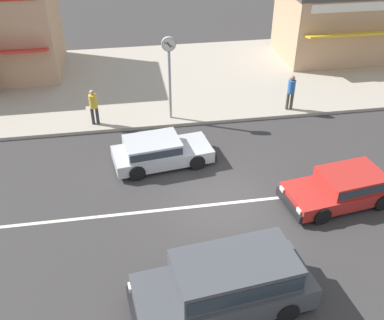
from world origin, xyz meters
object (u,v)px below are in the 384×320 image
object	(u,v)px
street_clock	(169,60)
pedestrian_mid_kerb	(93,105)
minivan_dark_grey_0	(228,282)
hatchback_silver_1	(159,151)
hatchback_red_2	(344,187)
shopfront_far_kios	(342,22)
pedestrian_near_clock	(291,90)
shopfront_mid_block	(12,24)

from	to	relation	value
street_clock	pedestrian_mid_kerb	distance (m)	3.75
minivan_dark_grey_0	hatchback_silver_1	world-z (taller)	minivan_dark_grey_0
minivan_dark_grey_0	hatchback_red_2	size ratio (longest dim) A/B	1.22
hatchback_red_2	pedestrian_mid_kerb	size ratio (longest dim) A/B	2.50
minivan_dark_grey_0	street_clock	world-z (taller)	street_clock
hatchback_silver_1	hatchback_red_2	world-z (taller)	same
pedestrian_mid_kerb	shopfront_far_kios	world-z (taller)	shopfront_far_kios
pedestrian_near_clock	pedestrian_mid_kerb	bearing A→B (deg)	179.83
hatchback_silver_1	hatchback_red_2	bearing A→B (deg)	-28.55
pedestrian_mid_kerb	pedestrian_near_clock	bearing A→B (deg)	-0.17
shopfront_far_kios	street_clock	bearing A→B (deg)	-150.17
hatchback_silver_1	pedestrian_mid_kerb	size ratio (longest dim) A/B	2.49
street_clock	pedestrian_mid_kerb	world-z (taller)	street_clock
street_clock	pedestrian_near_clock	xyz separation A→B (m)	(5.51, -0.07, -1.73)
pedestrian_mid_kerb	shopfront_far_kios	bearing A→B (deg)	23.74
pedestrian_mid_kerb	hatchback_silver_1	bearing A→B (deg)	-53.34
hatchback_silver_1	pedestrian_near_clock	distance (m)	7.19
pedestrian_near_clock	pedestrian_mid_kerb	distance (m)	8.83
minivan_dark_grey_0	pedestrian_near_clock	distance (m)	11.42
hatchback_red_2	shopfront_far_kios	bearing A→B (deg)	66.65
minivan_dark_grey_0	street_clock	xyz separation A→B (m)	(-0.25, 10.20, 2.00)
hatchback_silver_1	shopfront_mid_block	world-z (taller)	shopfront_mid_block
minivan_dark_grey_0	shopfront_far_kios	bearing A→B (deg)	57.54
minivan_dark_grey_0	shopfront_mid_block	world-z (taller)	shopfront_mid_block
minivan_dark_grey_0	shopfront_mid_block	xyz separation A→B (m)	(-7.65, 16.88, 1.84)
minivan_dark_grey_0	pedestrian_mid_kerb	xyz separation A→B (m)	(-3.57, 10.15, 0.24)
street_clock	shopfront_far_kios	bearing A→B (deg)	29.83
hatchback_silver_1	shopfront_mid_block	distance (m)	12.15
minivan_dark_grey_0	street_clock	distance (m)	10.39
hatchback_silver_1	pedestrian_mid_kerb	world-z (taller)	pedestrian_mid_kerb
hatchback_red_2	street_clock	size ratio (longest dim) A/B	1.09
minivan_dark_grey_0	shopfront_far_kios	distance (m)	19.33
shopfront_far_kios	hatchback_silver_1	bearing A→B (deg)	-140.57
minivan_dark_grey_0	hatchback_silver_1	size ratio (longest dim) A/B	1.22
pedestrian_near_clock	shopfront_far_kios	world-z (taller)	shopfront_far_kios
street_clock	shopfront_mid_block	xyz separation A→B (m)	(-7.40, 6.68, -0.16)
hatchback_red_2	shopfront_mid_block	world-z (taller)	shopfront_mid_block
hatchback_red_2	pedestrian_near_clock	bearing A→B (deg)	86.58
street_clock	shopfront_mid_block	bearing A→B (deg)	137.93
pedestrian_mid_kerb	shopfront_mid_block	distance (m)	8.03
street_clock	pedestrian_near_clock	world-z (taller)	street_clock
hatchback_silver_1	hatchback_red_2	distance (m)	6.81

